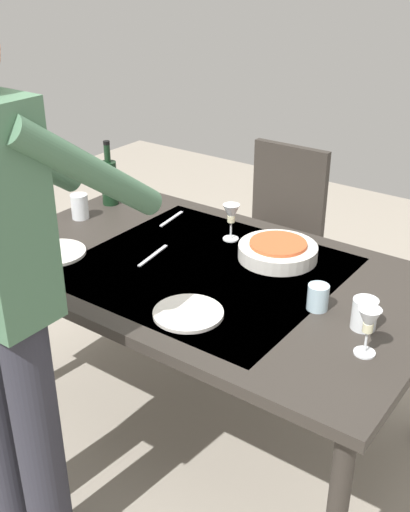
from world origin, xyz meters
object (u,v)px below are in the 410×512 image
Objects in this scene: wine_bottle at (109,181)px; dinner_plate_far at (56,253)px; chair_near at (278,226)px; water_cup_near_right at (318,297)px; serving_bowl_pasta at (278,251)px; dining_table at (205,283)px; water_cup_near_left at (80,206)px; wine_glass_left at (368,323)px; water_cup_far_left at (364,314)px; dinner_plate_near at (188,313)px; wine_glass_right at (231,216)px.

dinner_plate_far is at bearing 110.81° from wine_bottle.
chair_near is 10.48× the size of water_cup_near_right.
dining_table is at bearing 52.06° from serving_bowl_pasta.
water_cup_near_left is 0.36m from dinner_plate_far.
dinner_plate_far is (0.53, 0.24, 0.07)m from dining_table.
chair_near is 6.03× the size of wine_glass_left.
chair_near is at bearing -49.86° from wine_glass_left.
wine_bottle is at bearing -86.89° from water_cup_near_left.
dinner_plate_near is at bearing 28.14° from water_cup_far_left.
water_cup_near_right is at bearing 166.86° from wine_bottle.
wine_bottle reaches higher than wine_glass_right.
dining_table is at bearing 160.16° from wine_bottle.
dining_table is 1.84× the size of chair_near.
water_cup_near_left is 0.91m from serving_bowl_pasta.
wine_glass_right is 1.39× the size of water_cup_near_left.
water_cup_near_right is at bearing -167.23° from dinner_plate_far.
wine_glass_left is 1.39× the size of water_cup_near_left.
dining_table is 7.29× the size of dinner_plate_far.
dining_table is 7.29× the size of dinner_plate_near.
wine_glass_right is at bearing -162.89° from water_cup_near_left.
water_cup_near_left reaches higher than serving_bowl_pasta.
chair_near reaches higher than wine_glass_right.
wine_bottle is 0.66m from wine_glass_right.
dining_table is 0.33m from dinner_plate_near.
chair_near is 0.79m from serving_bowl_pasta.
wine_glass_right is 0.50× the size of serving_bowl_pasta.
dining_table is at bearing -155.60° from dinner_plate_far.
water_cup_near_left is at bearing -59.32° from dinner_plate_far.
wine_glass_right is (-0.66, -0.00, -0.01)m from wine_bottle.
chair_near reaches higher than water_cup_near_right.
serving_bowl_pasta is at bearing 177.72° from wine_bottle.
water_cup_near_right is (-0.46, 0.02, 0.11)m from dining_table.
water_cup_far_left is (-1.35, 0.10, -0.00)m from water_cup_near_left.
dining_table is 11.11× the size of wine_glass_left.
chair_near is 8.38× the size of water_cup_near_left.
water_cup_near_right reaches higher than dining_table.
wine_bottle reaches higher than dining_table.
chair_near is at bearing -78.34° from wine_glass_right.
wine_glass_right reaches higher than water_cup_near_right.
water_cup_far_left is at bearing 167.71° from wine_bottle.
wine_bottle reaches higher than water_cup_near_left.
wine_glass_left reaches higher than water_cup_far_left.
dining_table is 0.48m from water_cup_near_right.
wine_glass_left is 1.74× the size of water_cup_near_right.
water_cup_far_left reaches higher than dining_table.
dinner_plate_near is (0.49, 0.26, -0.04)m from water_cup_far_left.
water_cup_near_left is (-0.01, 0.20, -0.06)m from wine_bottle.
chair_near reaches higher than dinner_plate_far.
wine_glass_right is 0.60m from water_cup_near_right.
water_cup_near_left is at bearing 10.39° from serving_bowl_pasta.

